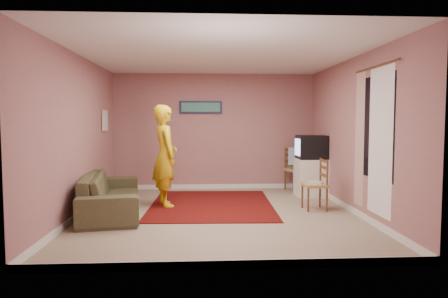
{
  "coord_description": "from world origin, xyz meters",
  "views": [
    {
      "loc": [
        -0.28,
        -6.53,
        1.54
      ],
      "look_at": [
        0.12,
        0.6,
        1.04
      ],
      "focal_mm": 32.0,
      "sensor_mm": 36.0,
      "label": 1
    }
  ],
  "objects": [
    {
      "name": "area_rug",
      "position": [
        -0.1,
        0.73,
        0.01
      ],
      "size": [
        2.29,
        2.82,
        0.01
      ],
      "primitive_type": "cube",
      "rotation": [
        0.0,
        0.0,
        -0.03
      ],
      "color": "black",
      "rests_on": "ground"
    },
    {
      "name": "curtain_floral",
      "position": [
        2.21,
        -0.35,
        1.25
      ],
      "size": [
        0.01,
        0.35,
        2.1
      ],
      "primitive_type": "cube",
      "color": "beige",
      "rests_on": "wall_right"
    },
    {
      "name": "ground",
      "position": [
        0.0,
        0.0,
        0.0
      ],
      "size": [
        5.0,
        5.0,
        0.0
      ],
      "primitive_type": "plane",
      "color": "tan",
      "rests_on": "ground"
    },
    {
      "name": "blue_throw",
      "position": [
        1.82,
        2.2,
        0.76
      ],
      "size": [
        0.37,
        0.05,
        0.38
      ],
      "primitive_type": "cube",
      "color": "#83ABD6",
      "rests_on": "chair_a"
    },
    {
      "name": "wall_right",
      "position": [
        2.25,
        0.0,
        1.3
      ],
      "size": [
        0.02,
        5.0,
        2.6
      ],
      "primitive_type": "cube",
      "color": "#9D6769",
      "rests_on": "ground"
    },
    {
      "name": "picture_left",
      "position": [
        -2.22,
        1.6,
        1.55
      ],
      "size": [
        0.04,
        0.38,
        0.42
      ],
      "color": "#D2B790",
      "rests_on": "wall_left"
    },
    {
      "name": "wall_back",
      "position": [
        0.0,
        2.5,
        1.3
      ],
      "size": [
        4.5,
        0.02,
        2.6
      ],
      "primitive_type": "cube",
      "color": "#9D6769",
      "rests_on": "ground"
    },
    {
      "name": "wall_front",
      "position": [
        0.0,
        -2.5,
        1.3
      ],
      "size": [
        4.5,
        0.02,
        2.6
      ],
      "primitive_type": "cube",
      "color": "#9D6769",
      "rests_on": "ground"
    },
    {
      "name": "curtain_sheer",
      "position": [
        2.23,
        -1.05,
        1.25
      ],
      "size": [
        0.01,
        0.75,
        2.1
      ],
      "primitive_type": "cube",
      "color": "white",
      "rests_on": "wall_right"
    },
    {
      "name": "baseboard_right",
      "position": [
        2.24,
        0.0,
        0.05
      ],
      "size": [
        0.02,
        5.0,
        0.1
      ],
      "primitive_type": "cube",
      "color": "silver",
      "rests_on": "ground"
    },
    {
      "name": "sofa",
      "position": [
        -1.8,
        0.16,
        0.33
      ],
      "size": [
        1.25,
        2.39,
        0.66
      ],
      "primitive_type": "imported",
      "rotation": [
        0.0,
        0.0,
        1.74
      ],
      "color": "#4B4A2D",
      "rests_on": "ground"
    },
    {
      "name": "ceiling",
      "position": [
        0.0,
        0.0,
        2.6
      ],
      "size": [
        4.5,
        5.0,
        0.02
      ],
      "primitive_type": "cube",
      "color": "silver",
      "rests_on": "wall_back"
    },
    {
      "name": "curtain_rod",
      "position": [
        2.2,
        -0.9,
        2.32
      ],
      "size": [
        0.02,
        1.4,
        0.02
      ],
      "primitive_type": "cylinder",
      "rotation": [
        1.57,
        0.0,
        0.0
      ],
      "color": "#5E2F1C",
      "rests_on": "wall_right"
    },
    {
      "name": "person",
      "position": [
        -0.94,
        0.69,
        0.91
      ],
      "size": [
        0.64,
        0.78,
        1.83
      ],
      "primitive_type": "imported",
      "rotation": [
        0.0,
        0.0,
        1.93
      ],
      "color": "gold",
      "rests_on": "ground"
    },
    {
      "name": "chair_a",
      "position": [
        1.82,
        2.2,
        0.58
      ],
      "size": [
        0.54,
        0.53,
        0.51
      ],
      "rotation": [
        0.0,
        0.0,
        0.34
      ],
      "color": "tan",
      "rests_on": "ground"
    },
    {
      "name": "baseboard_front",
      "position": [
        0.0,
        -2.49,
        0.05
      ],
      "size": [
        4.5,
        0.02,
        0.1
      ],
      "primitive_type": "cube",
      "color": "silver",
      "rests_on": "ground"
    },
    {
      "name": "baseboard_back",
      "position": [
        0.0,
        2.49,
        0.05
      ],
      "size": [
        4.5,
        0.02,
        0.1
      ],
      "primitive_type": "cube",
      "color": "silver",
      "rests_on": "ground"
    },
    {
      "name": "dvd_player",
      "position": [
        1.82,
        2.2,
        0.51
      ],
      "size": [
        0.35,
        0.27,
        0.06
      ],
      "primitive_type": "cube",
      "rotation": [
        0.0,
        0.0,
        0.12
      ],
      "color": "#A5A5A9",
      "rests_on": "chair_a"
    },
    {
      "name": "window",
      "position": [
        2.24,
        -0.9,
        1.45
      ],
      "size": [
        0.01,
        1.1,
        1.5
      ],
      "primitive_type": "cube",
      "color": "black",
      "rests_on": "wall_right"
    },
    {
      "name": "chair_b",
      "position": [
        1.67,
        0.23,
        0.54
      ],
      "size": [
        0.4,
        0.42,
        0.48
      ],
      "rotation": [
        0.0,
        0.0,
        -1.53
      ],
      "color": "tan",
      "rests_on": "ground"
    },
    {
      "name": "crt_tv",
      "position": [
        1.94,
        1.48,
        1.01
      ],
      "size": [
        0.57,
        0.51,
        0.48
      ],
      "rotation": [
        0.0,
        0.0,
        -0.01
      ],
      "color": "black",
      "rests_on": "tv_cabinet"
    },
    {
      "name": "game_console",
      "position": [
        1.67,
        0.23,
        0.48
      ],
      "size": [
        0.24,
        0.2,
        0.04
      ],
      "primitive_type": "cube",
      "rotation": [
        0.0,
        0.0,
        -0.21
      ],
      "color": "silver",
      "rests_on": "chair_b"
    },
    {
      "name": "baseboard_left",
      "position": [
        -2.24,
        0.0,
        0.05
      ],
      "size": [
        0.02,
        5.0,
        0.1
      ],
      "primitive_type": "cube",
      "color": "silver",
      "rests_on": "ground"
    },
    {
      "name": "picture_back",
      "position": [
        -0.3,
        2.47,
        1.85
      ],
      "size": [
        0.95,
        0.04,
        0.28
      ],
      "color": "#151C3B",
      "rests_on": "wall_back"
    },
    {
      "name": "wall_left",
      "position": [
        -2.25,
        0.0,
        1.3
      ],
      "size": [
        0.02,
        5.0,
        2.6
      ],
      "primitive_type": "cube",
      "color": "#9D6769",
      "rests_on": "ground"
    },
    {
      "name": "tv_cabinet",
      "position": [
        1.95,
        1.48,
        0.38
      ],
      "size": [
        0.6,
        0.55,
        0.77
      ],
      "primitive_type": "cube",
      "color": "white",
      "rests_on": "ground"
    }
  ]
}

